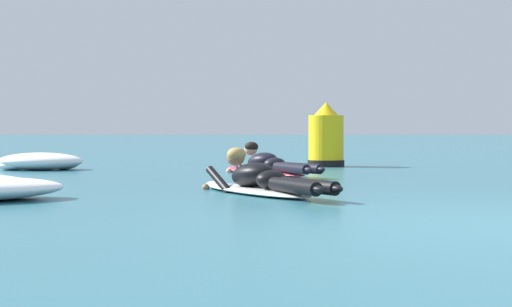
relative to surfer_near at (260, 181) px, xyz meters
name	(u,v)px	position (x,y,z in m)	size (l,w,h in m)	color
ground_plane	(314,164)	(1.69, 6.97, -0.14)	(120.00, 120.00, 0.00)	#2D6B7A
surfer_near	(260,181)	(0.00, 0.00, 0.00)	(1.42, 2.54, 0.53)	white
surfer_far	(268,166)	(0.45, 3.57, 0.00)	(1.42, 2.60, 0.53)	#E54C66
whitewater_mid_right	(41,162)	(-3.22, 5.36, 0.00)	(1.53, 1.11, 0.29)	white
channel_marker_buoy	(326,140)	(1.78, 6.13, 0.34)	(0.67, 0.67, 1.17)	yellow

